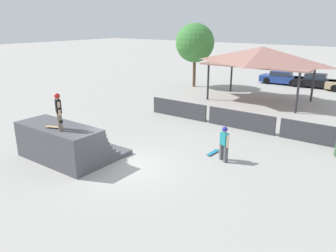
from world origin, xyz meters
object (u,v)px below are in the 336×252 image
skateboard_on_ground (213,152)px  parked_car_black (316,81)px  tree_beside_pavilion (195,43)px  parked_car_blue (282,78)px  skateboard_on_deck (55,127)px  skater_on_deck (59,109)px  bystander_walking (224,141)px

skateboard_on_ground → parked_car_black: (0.04, 19.93, 0.54)m
tree_beside_pavilion → parked_car_blue: tree_beside_pavilion is taller
tree_beside_pavilion → parked_car_black: tree_beside_pavilion is taller
skateboard_on_deck → skater_on_deck: bearing=-20.6°
bystander_walking → parked_car_blue: (-3.92, 20.38, -0.34)m
skateboard_on_deck → parked_car_black: bearing=58.1°
skater_on_deck → skateboard_on_deck: 0.92m
bystander_walking → tree_beside_pavilion: bearing=-23.9°
skater_on_deck → tree_beside_pavilion: bearing=133.5°
tree_beside_pavilion → parked_car_black: bearing=33.4°
skateboard_on_ground → parked_car_blue: bearing=12.3°
skateboard_on_deck → parked_car_blue: (1.79, 24.87, -1.08)m
skateboard_on_ground → parked_car_blue: (-3.16, 19.91, 0.54)m
bystander_walking → skateboard_on_ground: (-0.77, 0.47, -0.88)m
bystander_walking → parked_car_blue: 20.76m
skateboard_on_deck → parked_car_blue: 24.96m
parked_car_blue → skateboard_on_ground: bearing=-83.7°
tree_beside_pavilion → parked_car_black: size_ratio=1.41×
skateboard_on_ground → parked_car_black: bearing=3.2°
tree_beside_pavilion → parked_car_blue: (6.32, 6.24, -3.44)m
bystander_walking → skateboard_on_ground: 1.26m
skateboard_on_deck → tree_beside_pavilion: size_ratio=0.14×
skateboard_on_ground → parked_car_black: parked_car_black is taller
skateboard_on_deck → parked_car_black: skateboard_on_deck is taller
parked_car_black → skateboard_on_ground: bearing=-95.1°
skateboard_on_deck → parked_car_black: (4.99, 24.89, -1.08)m
skater_on_deck → bystander_walking: 7.15m
skater_on_deck → skateboard_on_deck: bearing=-151.2°
skateboard_on_deck → tree_beside_pavilion: (-4.53, 18.62, 2.36)m
skater_on_deck → bystander_walking: bearing=68.8°
bystander_walking → parked_car_black: bystander_walking is taller
skater_on_deck → skateboard_on_ground: bearing=76.1°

